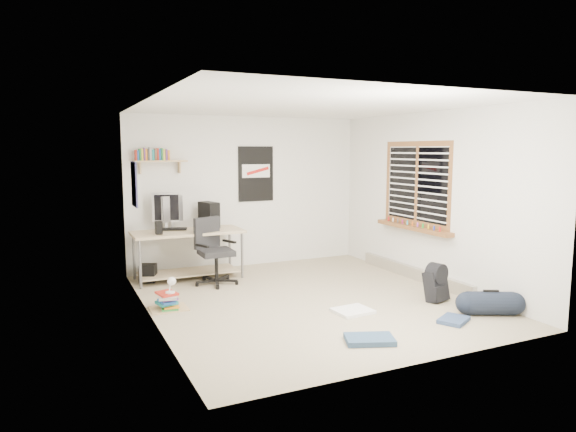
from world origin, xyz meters
name	(u,v)px	position (x,y,z in m)	size (l,w,h in m)	color
floor	(308,300)	(0.00, 0.00, -0.01)	(4.00, 4.50, 0.01)	gray
ceiling	(309,105)	(0.00, 0.00, 2.50)	(4.00, 4.50, 0.01)	white
back_wall	(247,192)	(0.00, 2.25, 1.25)	(4.00, 0.01, 2.50)	silver
left_wall	(149,213)	(-2.00, 0.00, 1.25)	(0.01, 4.50, 2.50)	silver
right_wall	(432,199)	(2.00, 0.00, 1.25)	(0.01, 4.50, 2.50)	silver
desk	(188,255)	(-1.15, 1.76, 0.36)	(1.64, 0.72, 0.75)	tan
monitor_left	(166,215)	(-1.42, 2.00, 0.97)	(0.41, 0.10, 0.45)	#A9AAAE
monitor_right	(172,216)	(-1.32, 2.00, 0.94)	(0.36, 0.09, 0.39)	#98989D
pc_tower	(209,215)	(-0.77, 1.91, 0.95)	(0.18, 0.38, 0.40)	black
keyboard	(172,229)	(-1.35, 1.91, 0.76)	(0.45, 0.16, 0.02)	black
speaker_left	(159,228)	(-1.61, 1.58, 0.84)	(0.09, 0.09, 0.18)	black
speaker_right	(216,223)	(-0.72, 1.71, 0.84)	(0.09, 0.09, 0.18)	black
office_chair	(216,251)	(-0.86, 1.27, 0.49)	(0.64, 0.64, 0.98)	black
wall_shelf	(160,161)	(-1.45, 2.14, 1.78)	(0.80, 0.22, 0.24)	tan
poster_back_wall	(256,174)	(0.15, 2.23, 1.55)	(0.62, 0.03, 0.92)	black
poster_left_wall	(134,184)	(-1.99, 1.20, 1.50)	(0.02, 0.42, 0.60)	navy
window	(416,184)	(1.95, 0.30, 1.45)	(0.10, 1.50, 1.26)	brown
baseboard_heater	(413,273)	(1.96, 0.30, 0.09)	(0.08, 2.50, 0.18)	#B7B2A8
backpack	(436,286)	(1.47, -0.76, 0.20)	(0.29, 0.23, 0.39)	black
duffel_bag	(490,303)	(1.68, -1.47, 0.14)	(0.28, 0.28, 0.55)	black
tshirt	(353,311)	(0.24, -0.71, 0.02)	(0.44, 0.37, 0.04)	white
jeans_a	(370,339)	(-0.12, -1.61, 0.03)	(0.49, 0.31, 0.05)	navy
jeans_b	(454,320)	(1.10, -1.50, 0.03)	(0.36, 0.27, 0.05)	navy
book_stack	(168,297)	(-1.75, 0.36, 0.15)	(0.48, 0.39, 0.32)	brown
desk_lamp	(170,279)	(-1.73, 0.34, 0.38)	(0.12, 0.19, 0.19)	white
subwoofer	(148,273)	(-1.75, 1.79, 0.14)	(0.23, 0.23, 0.25)	black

